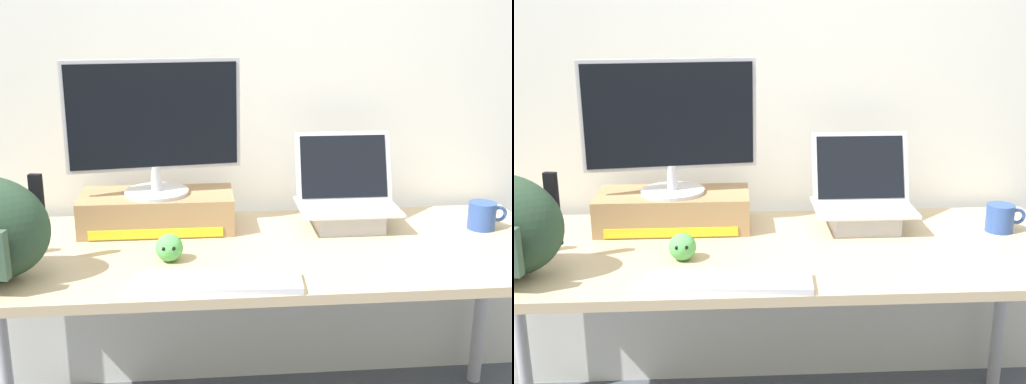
{
  "view_description": "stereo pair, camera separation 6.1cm",
  "coord_description": "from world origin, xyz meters",
  "views": [
    {
      "loc": [
        -0.18,
        -1.9,
        1.45
      ],
      "look_at": [
        0.0,
        0.0,
        0.9
      ],
      "focal_mm": 45.53,
      "sensor_mm": 36.0,
      "label": 1
    },
    {
      "loc": [
        -0.11,
        -1.9,
        1.45
      ],
      "look_at": [
        0.0,
        0.0,
        0.9
      ],
      "focal_mm": 45.53,
      "sensor_mm": 36.0,
      "label": 2
    }
  ],
  "objects": [
    {
      "name": "external_keyboard",
      "position": [
        -0.13,
        -0.29,
        0.73
      ],
      "size": [
        0.46,
        0.16,
        0.02
      ],
      "rotation": [
        0.0,
        0.0,
        -0.06
      ],
      "color": "white",
      "rests_on": "desk"
    },
    {
      "name": "desk",
      "position": [
        0.0,
        0.0,
        0.65
      ],
      "size": [
        1.93,
        0.73,
        0.72
      ],
      "color": "tan",
      "rests_on": "ground"
    },
    {
      "name": "back_wall",
      "position": [
        0.0,
        0.46,
        1.3
      ],
      "size": [
        7.0,
        0.1,
        2.6
      ],
      "primitive_type": "cube",
      "color": "silver",
      "rests_on": "ground"
    },
    {
      "name": "open_laptop",
      "position": [
        0.33,
        0.17,
        0.78
      ],
      "size": [
        0.33,
        0.25,
        0.31
      ],
      "rotation": [
        0.0,
        0.0,
        -0.0
      ],
      "color": "#ADADB2",
      "rests_on": "desk"
    },
    {
      "name": "toner_box_yellow",
      "position": [
        -0.32,
        0.21,
        0.78
      ],
      "size": [
        0.51,
        0.23,
        0.12
      ],
      "color": "#9E7A51",
      "rests_on": "desk"
    },
    {
      "name": "plush_toy",
      "position": [
        -0.27,
        -0.09,
        0.76
      ],
      "size": [
        0.08,
        0.08,
        0.08
      ],
      "color": "#56B256",
      "rests_on": "desk"
    },
    {
      "name": "desktop_monitor",
      "position": [
        -0.32,
        0.21,
        1.07
      ],
      "size": [
        0.57,
        0.21,
        0.45
      ],
      "rotation": [
        0.0,
        0.0,
        0.13
      ],
      "color": "silver",
      "rests_on": "toner_box_yellow"
    },
    {
      "name": "coffee_mug",
      "position": [
        0.78,
        0.1,
        0.77
      ],
      "size": [
        0.13,
        0.09,
        0.09
      ],
      "color": "#2D4C93",
      "rests_on": "desk"
    }
  ]
}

